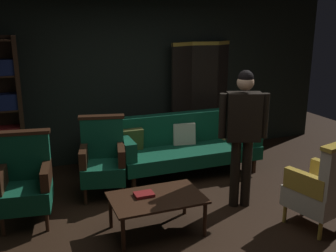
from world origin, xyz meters
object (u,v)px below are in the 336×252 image
armchair_gilt_accent (323,187)px  armchair_wing_right (103,159)px  folding_screen (204,96)px  coffee_table (157,201)px  armchair_wing_left (25,181)px  book_red_leather (144,194)px  standing_figure (243,127)px  velvet_couch (186,143)px  potted_plant (101,143)px

armchair_gilt_accent → armchair_wing_right: (-2.07, 1.74, 0.00)m
folding_screen → coffee_table: folding_screen is taller
armchair_wing_left → book_red_leather: bearing=-30.9°
coffee_table → book_red_leather: 0.15m
folding_screen → armchair_gilt_accent: bearing=-89.1°
standing_figure → book_red_leather: 1.44m
velvet_couch → book_red_leather: 1.81m
book_red_leather → standing_figure: bearing=6.7°
potted_plant → book_red_leather: potted_plant is taller
folding_screen → potted_plant: (-1.90, -0.44, -0.50)m
potted_plant → armchair_gilt_accent: bearing=-51.7°
potted_plant → armchair_wing_left: bearing=-134.7°
armchair_wing_left → standing_figure: 2.60m
folding_screen → book_red_leather: folding_screen is taller
velvet_couch → coffee_table: 1.80m
standing_figure → book_red_leather: bearing=-173.3°
velvet_couch → potted_plant: 1.27m
armchair_wing_left → book_red_leather: size_ratio=5.02×
armchair_wing_right → standing_figure: bearing=-32.3°
velvet_couch → armchair_wing_right: bearing=-166.9°
armchair_gilt_accent → coffee_table: bearing=162.0°
armchair_wing_right → book_red_leather: armchair_wing_right is taller
velvet_couch → potted_plant: bearing=161.5°
folding_screen → armchair_wing_left: bearing=-152.6°
velvet_couch → folding_screen: bearing=50.7°
armchair_wing_right → velvet_couch: bearing=13.1°
velvet_couch → potted_plant: velvet_couch is taller
armchair_gilt_accent → standing_figure: (-0.56, 0.79, 0.54)m
velvet_couch → book_red_leather: bearing=-128.4°
folding_screen → standing_figure: (-0.52, -2.11, 0.04)m
armchair_wing_left → potted_plant: armchair_wing_left is taller
folding_screen → coffee_table: 2.95m
folding_screen → armchair_gilt_accent: folding_screen is taller
velvet_couch → coffee_table: velvet_couch is taller
folding_screen → coffee_table: (-1.70, -2.33, -0.61)m
coffee_table → armchair_gilt_accent: size_ratio=0.96×
velvet_couch → standing_figure: 1.40m
coffee_table → standing_figure: bearing=10.8°
coffee_table → standing_figure: size_ratio=0.59×
armchair_wing_right → book_red_leather: bearing=-79.3°
velvet_couch → standing_figure: size_ratio=1.25×
coffee_table → book_red_leather: size_ratio=4.82×
standing_figure → velvet_couch: bearing=97.9°
book_red_leather → armchair_wing_left: bearing=149.1°
armchair_wing_left → potted_plant: size_ratio=1.24×
coffee_table → armchair_gilt_accent: bearing=-18.0°
velvet_couch → coffee_table: size_ratio=2.12×
velvet_couch → potted_plant: (-1.21, 0.40, 0.03)m
folding_screen → potted_plant: 2.01m
coffee_table → book_red_leather: book_red_leather is taller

